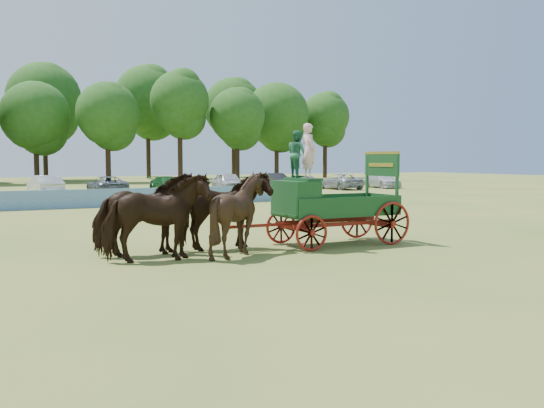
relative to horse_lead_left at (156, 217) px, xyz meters
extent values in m
plane|color=olive|center=(3.03, 1.23, -1.19)|extent=(160.00, 160.00, 0.00)
imported|color=black|center=(0.00, 0.00, 0.00)|extent=(2.93, 1.54, 2.38)
imported|color=black|center=(0.00, 1.10, 0.00)|extent=(2.82, 1.30, 2.38)
imported|color=black|center=(2.40, 0.00, 0.00)|extent=(2.39, 2.18, 2.39)
imported|color=black|center=(2.40, 1.10, 0.00)|extent=(2.85, 1.34, 2.38)
cube|color=#98270F|center=(4.60, 0.55, -0.59)|extent=(0.12, 2.00, 0.12)
cube|color=#98270F|center=(7.60, 0.55, -0.59)|extent=(0.12, 2.00, 0.12)
cube|color=#98270F|center=(6.10, 0.00, -0.47)|extent=(3.80, 0.10, 0.12)
cube|color=#98270F|center=(6.10, 1.10, -0.47)|extent=(3.80, 0.10, 0.12)
cube|color=#98270F|center=(3.70, 0.55, -0.44)|extent=(2.80, 0.09, 0.09)
cube|color=#16431F|center=(6.10, 0.55, -0.19)|extent=(3.80, 1.80, 0.10)
cube|color=#16431F|center=(6.10, -0.33, 0.11)|extent=(3.80, 0.06, 0.55)
cube|color=#16431F|center=(6.10, 1.43, 0.11)|extent=(3.80, 0.06, 0.55)
cube|color=#16431F|center=(7.98, 0.55, 0.11)|extent=(0.06, 1.80, 0.55)
cube|color=#16431F|center=(4.60, 0.55, 0.36)|extent=(0.85, 1.70, 1.05)
cube|color=#16431F|center=(4.85, 0.55, 0.93)|extent=(0.55, 1.50, 0.08)
cube|color=#16431F|center=(4.22, 0.55, 0.16)|extent=(0.10, 1.60, 0.65)
cube|color=#16431F|center=(4.40, 0.55, -0.14)|extent=(0.55, 1.60, 0.06)
cube|color=#16431F|center=(7.90, -0.25, 0.76)|extent=(0.08, 0.08, 1.80)
cube|color=#16431F|center=(7.90, 1.35, 0.76)|extent=(0.08, 0.08, 1.80)
cube|color=#16431F|center=(7.90, 0.55, 1.36)|extent=(0.07, 1.75, 0.75)
cube|color=gold|center=(7.90, 0.55, 1.76)|extent=(0.08, 1.80, 0.09)
cube|color=gold|center=(7.86, 0.55, 1.36)|extent=(0.02, 1.30, 0.12)
torus|color=#98270F|center=(4.60, -0.40, -0.64)|extent=(1.09, 0.09, 1.09)
torus|color=#98270F|center=(4.60, 1.50, -0.64)|extent=(1.09, 0.09, 1.09)
torus|color=#98270F|center=(7.60, -0.40, -0.49)|extent=(1.39, 0.09, 1.39)
torus|color=#98270F|center=(7.60, 1.50, -0.49)|extent=(1.39, 0.09, 1.39)
imported|color=beige|center=(4.85, 0.20, 1.80)|extent=(0.40, 0.61, 1.67)
imported|color=#286C46|center=(4.85, 0.90, 1.71)|extent=(0.56, 0.72, 1.49)
cube|color=#1D599F|center=(2.03, 19.23, -0.67)|extent=(26.00, 0.08, 1.05)
imported|color=silver|center=(0.94, 30.42, -0.40)|extent=(2.13, 4.93, 1.58)
imported|color=slate|center=(5.51, 31.25, -0.48)|extent=(2.38, 5.14, 1.43)
imported|color=#144C1E|center=(10.30, 30.98, -0.51)|extent=(2.28, 4.81, 1.35)
imported|color=#B2B2B7|center=(15.33, 30.60, -0.37)|extent=(2.48, 5.00, 1.64)
imported|color=#262628|center=(20.75, 32.39, -0.46)|extent=(1.65, 4.49, 1.47)
imported|color=#999EA5|center=(26.17, 30.22, -0.50)|extent=(2.34, 5.01, 1.39)
imported|color=silver|center=(31.31, 30.66, -0.49)|extent=(2.62, 5.08, 1.41)
cylinder|color=#382314|center=(3.68, 60.10, 0.92)|extent=(0.60, 0.60, 4.22)
sphere|color=#204E15|center=(3.68, 60.10, 6.58)|extent=(8.02, 8.02, 8.02)
cylinder|color=#382314|center=(11.02, 55.69, 1.00)|extent=(0.60, 0.60, 4.38)
sphere|color=#204E15|center=(11.02, 55.69, 6.87)|extent=(7.21, 7.21, 7.21)
cylinder|color=#382314|center=(19.51, 54.88, 1.48)|extent=(0.60, 0.60, 5.34)
sphere|color=#204E15|center=(19.51, 54.88, 8.64)|extent=(7.10, 7.10, 7.10)
cylinder|color=#382314|center=(26.84, 54.29, 1.03)|extent=(0.60, 0.60, 4.44)
sphere|color=#204E15|center=(26.84, 54.29, 6.99)|extent=(7.05, 7.05, 7.05)
cylinder|color=#382314|center=(34.95, 58.97, 1.21)|extent=(0.60, 0.60, 4.80)
sphere|color=#204E15|center=(34.95, 58.97, 7.65)|extent=(8.92, 8.92, 8.92)
cylinder|color=#382314|center=(43.27, 59.52, 1.24)|extent=(0.60, 0.60, 4.85)
sphere|color=#204E15|center=(43.27, 59.52, 7.75)|extent=(7.02, 7.02, 7.02)
cylinder|color=#382314|center=(5.63, 67.78, 1.65)|extent=(0.60, 0.60, 5.67)
sphere|color=#204E15|center=(5.63, 67.78, 9.26)|extent=(9.43, 9.43, 9.43)
cylinder|color=#382314|center=(19.38, 68.15, 1.85)|extent=(0.60, 0.60, 6.08)
sphere|color=#204E15|center=(19.38, 68.15, 10.00)|extent=(9.31, 9.31, 9.31)
cylinder|color=#382314|center=(33.14, 69.64, 1.68)|extent=(0.60, 0.60, 5.75)
sphere|color=#204E15|center=(33.14, 69.64, 9.39)|extent=(9.08, 9.08, 9.08)
camera|label=1|loc=(-4.68, -15.66, 1.56)|focal=40.00mm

